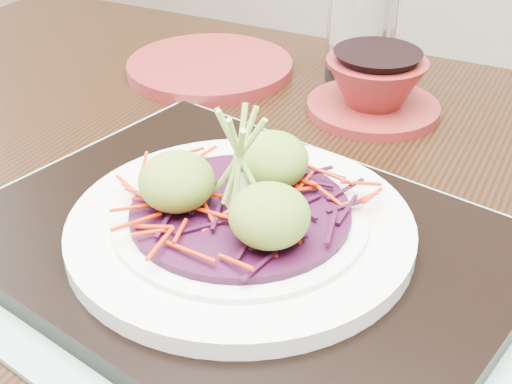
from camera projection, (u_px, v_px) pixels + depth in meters
The scene contains 11 objects.
dining_table at pixel (288, 314), 0.63m from camera, with size 1.30×0.95×0.76m.
placemat at pixel (241, 257), 0.53m from camera, with size 0.44×0.35×0.00m, color #82A88F.
serving_tray at pixel (241, 245), 0.52m from camera, with size 0.39×0.29×0.02m, color black.
white_plate at pixel (241, 226), 0.51m from camera, with size 0.25×0.25×0.02m.
cabbage_bed at pixel (240, 211), 0.51m from camera, with size 0.16×0.16×0.01m, color #2E0920.
carrot_julienne at pixel (240, 202), 0.50m from camera, with size 0.19×0.19×0.01m, color red, non-canonical shape.
guacamole_scoops at pixel (240, 185), 0.49m from camera, with size 0.14×0.12×0.04m.
scallion_garnish at pixel (240, 161), 0.49m from camera, with size 0.06×0.06×0.09m, color #8AC04D, non-canonical shape.
terracotta_side_plate at pixel (210, 67), 0.83m from camera, with size 0.19×0.19×0.01m, color maroon.
water_glass at pixel (362, 32), 0.79m from camera, with size 0.08×0.08×0.11m, color white.
terracotta_bowl_set at pixel (375, 89), 0.73m from camera, with size 0.19×0.19×0.06m.
Camera 1 is at (0.18, -0.32, 1.08)m, focal length 50.00 mm.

